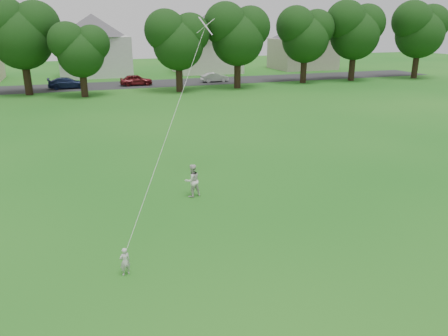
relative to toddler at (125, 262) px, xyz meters
name	(u,v)px	position (x,y,z in m)	size (l,w,h in m)	color
ground	(197,260)	(2.27, 0.12, -0.45)	(160.00, 160.00, 0.00)	#155D17
street	(102,86)	(2.27, 42.12, -0.45)	(90.00, 7.00, 0.01)	#2D2D30
toddler	(125,262)	(0.00, 0.00, 0.00)	(0.33, 0.22, 0.90)	beige
older_boy	(192,181)	(3.52, 5.37, 0.28)	(0.71, 0.55, 1.46)	silver
kite	(173,117)	(2.52, 4.08, 3.40)	(2.98, 4.65, 11.54)	white
tree_row	(141,29)	(6.38, 36.34, 6.02)	(82.49, 9.36, 11.64)	black
parked_cars	(19,85)	(-6.57, 41.12, 0.17)	(46.54, 2.16, 1.30)	black
house_row	(105,41)	(3.80, 52.12, 4.27)	(76.73, 13.54, 9.69)	beige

